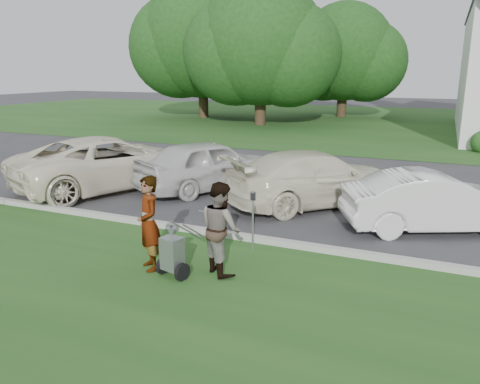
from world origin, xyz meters
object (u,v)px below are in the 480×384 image
Objects in this scene: tree_far at (202,43)px; tree_back at (344,57)px; tree_left at (261,48)px; striping_cart at (173,254)px; person_right at (221,229)px; person_left at (149,224)px; car_c at (315,178)px; car_a at (110,162)px; car_d at (435,202)px; car_b at (209,164)px; parking_meter_near at (253,214)px.

tree_far is 1.21× the size of tree_back.
striping_cart is at bearing -72.57° from tree_left.
tree_left is 8.95m from tree_back.
person_right is (14.16, -26.18, -4.82)m from tree_far.
car_c is (1.72, 5.64, -0.15)m from person_left.
striping_cart is 0.76m from person_left.
tree_back reaches higher than person_right.
car_a is at bearing 151.12° from striping_cart.
car_d is at bearing -51.10° from tree_far.
car_c is (0.42, 5.24, -0.11)m from person_right.
tree_back is 25.91m from car_b.
tree_back is at bearing -37.65° from car_c.
car_c is 1.24× the size of car_d.
striping_cart is (7.44, -23.72, -4.66)m from tree_left.
tree_left is 24.91m from person_left.
tree_back reaches higher than parking_meter_near.
tree_back reaches higher than car_b.
tree_back is 7.47× the size of parking_meter_near.
person_right reaches higher than car_c.
person_right is 7.59m from car_a.
tree_left is 5.86× the size of person_left.
parking_meter_near is at bearing 90.28° from person_left.
car_d reaches higher than striping_cart.
person_right reaches higher than car_b.
tree_left reaches higher than car_b.
tree_far is 29.91m from person_left.
parking_meter_near reaches higher than striping_cart.
striping_cart is 6.39m from car_d.
car_a reaches higher than striping_cart.
striping_cart is 0.66× the size of person_left.
parking_meter_near is 0.27× the size of car_b.
parking_meter_near is (8.29, -21.91, -4.30)m from tree_left.
tree_far is at bearing 13.70° from car_d.
car_b is at bearing 125.49° from striping_cart.
parking_meter_near is 5.41m from car_b.
tree_back is at bearing 136.12° from person_left.
parking_meter_near is at bearing 176.03° from car_a.
person_right is at bearing 50.88° from striping_cart.
person_left is (6.86, -23.58, -4.20)m from tree_left.
car_d is (4.88, 4.60, -0.21)m from person_left.
tree_far is at bearing -23.89° from person_right.
tree_back is 31.69m from person_right.
car_b is (-3.25, 4.33, -0.01)m from parking_meter_near.
car_a reaches higher than parking_meter_near.
parking_meter_near is at bearing -58.20° from person_right.
tree_left is 24.94m from person_right.
person_right is at bearing -70.61° from tree_left.
car_c is at bearing -55.14° from tree_far.
car_a is (-6.25, 3.23, 0.02)m from parking_meter_near.
person_left is at bearing -84.83° from tree_back.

